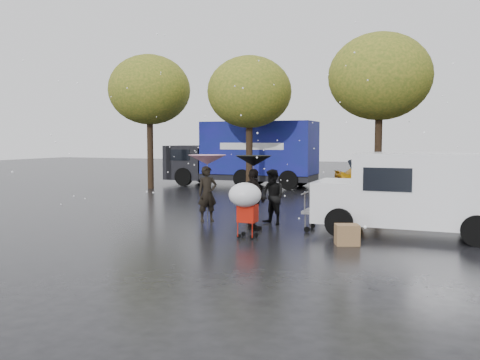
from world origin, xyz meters
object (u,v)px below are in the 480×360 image
at_px(person_black, 254,199).
at_px(shopping_cart, 245,198).
at_px(yellow_taxi, 380,177).
at_px(white_van, 415,192).
at_px(blue_truck, 245,154).
at_px(person_pink, 207,194).
at_px(vendor_cart, 334,206).

bearing_deg(person_black, shopping_cart, 138.93).
xyz_separation_m(person_black, yellow_taxi, (2.11, 11.96, -0.13)).
distance_m(white_van, yellow_taxi, 11.28).
xyz_separation_m(shopping_cart, white_van, (3.99, 2.20, 0.10)).
bearing_deg(blue_truck, person_pink, -74.28).
height_order(white_van, yellow_taxi, white_van).
bearing_deg(vendor_cart, blue_truck, 121.42).
xyz_separation_m(white_van, yellow_taxi, (-2.14, 11.07, -0.42)).
relative_size(person_pink, blue_truck, 0.21).
distance_m(person_pink, vendor_cart, 4.06).
bearing_deg(yellow_taxi, white_van, 167.13).
bearing_deg(vendor_cart, white_van, 10.30).
height_order(shopping_cart, yellow_taxi, yellow_taxi).
relative_size(shopping_cart, blue_truck, 0.18).
height_order(white_van, blue_truck, blue_truck).
relative_size(vendor_cart, shopping_cart, 1.04).
height_order(person_pink, shopping_cart, person_pink).
bearing_deg(vendor_cart, shopping_cart, -136.44).
height_order(person_pink, white_van, white_van).
bearing_deg(person_pink, person_black, -71.87).
distance_m(vendor_cart, blue_truck, 14.05).
relative_size(vendor_cart, white_van, 0.31).
bearing_deg(shopping_cart, white_van, 28.84).
distance_m(person_black, vendor_cart, 2.24).
xyz_separation_m(person_pink, yellow_taxi, (3.98, 11.08, -0.13)).
height_order(person_black, yellow_taxi, person_black).
distance_m(shopping_cart, yellow_taxi, 13.40).
bearing_deg(blue_truck, yellow_taxi, -4.06).
bearing_deg(shopping_cart, person_black, 101.38).
distance_m(vendor_cart, shopping_cart, 2.67).
distance_m(person_pink, white_van, 6.13).
height_order(person_black, blue_truck, blue_truck).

